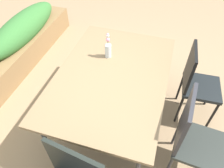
# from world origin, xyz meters

# --- Properties ---
(ground_plane) EXTENTS (12.00, 12.00, 0.00)m
(ground_plane) POSITION_xyz_m (0.00, 0.00, 0.00)
(ground_plane) COLOR #9E7F5B
(dining_table) EXTENTS (1.62, 1.12, 0.75)m
(dining_table) POSITION_xyz_m (-0.03, -0.09, 0.70)
(dining_table) COLOR #8C704C
(dining_table) RESTS_ON ground
(chair_near_right) EXTENTS (0.43, 0.43, 0.96)m
(chair_near_right) POSITION_xyz_m (0.33, -0.96, 0.55)
(chair_near_right) COLOR black
(chair_near_right) RESTS_ON ground
(chair_near_left) EXTENTS (0.47, 0.47, 1.00)m
(chair_near_left) POSITION_xyz_m (-0.39, -0.95, 0.55)
(chair_near_left) COLOR #292E29
(chair_near_left) RESTS_ON ground
(flower_vase) EXTENTS (0.07, 0.07, 0.29)m
(flower_vase) POSITION_xyz_m (0.24, 0.04, 0.85)
(flower_vase) COLOR silver
(flower_vase) RESTS_ON dining_table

